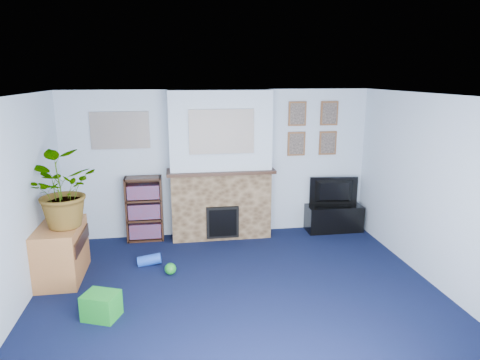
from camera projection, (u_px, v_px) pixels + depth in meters
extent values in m
cube|color=black|center=(240.00, 297.00, 5.18)|extent=(5.00, 4.50, 0.01)
cube|color=white|center=(240.00, 96.00, 4.61)|extent=(5.00, 4.50, 0.01)
cube|color=silver|center=(219.00, 163.00, 7.05)|extent=(5.00, 0.04, 2.40)
cube|color=silver|center=(295.00, 304.00, 2.73)|extent=(5.00, 0.04, 2.40)
cube|color=silver|center=(7.00, 213.00, 4.52)|extent=(0.04, 4.50, 2.40)
cube|color=silver|center=(440.00, 194.00, 5.27)|extent=(0.04, 4.50, 2.40)
cube|color=brown|center=(221.00, 205.00, 7.01)|extent=(1.60, 0.40, 1.10)
cube|color=brown|center=(220.00, 132.00, 6.73)|extent=(1.60, 0.40, 1.30)
cube|color=brown|center=(221.00, 171.00, 6.85)|extent=(1.72, 0.50, 0.05)
cube|color=brown|center=(223.00, 222.00, 6.87)|extent=(0.52, 0.08, 0.52)
cube|color=brown|center=(223.00, 223.00, 6.83)|extent=(0.44, 0.02, 0.44)
cube|color=gray|center=(222.00, 132.00, 6.51)|extent=(1.00, 0.03, 0.68)
cube|color=gray|center=(120.00, 130.00, 6.67)|extent=(0.90, 0.03, 0.58)
cube|color=brown|center=(297.00, 114.00, 7.03)|extent=(0.30, 0.03, 0.40)
cube|color=brown|center=(329.00, 113.00, 7.12)|extent=(0.30, 0.03, 0.40)
cube|color=brown|center=(296.00, 144.00, 7.15)|extent=(0.30, 0.03, 0.40)
cube|color=brown|center=(328.00, 143.00, 7.24)|extent=(0.30, 0.03, 0.40)
cube|color=black|center=(334.00, 218.00, 7.36)|extent=(0.95, 0.40, 0.45)
imported|color=black|center=(335.00, 192.00, 7.27)|extent=(0.84, 0.20, 0.48)
cube|color=black|center=(145.00, 206.00, 7.01)|extent=(0.58, 0.02, 1.05)
cube|color=black|center=(127.00, 210.00, 6.84)|extent=(0.03, 0.28, 1.05)
cube|color=black|center=(162.00, 208.00, 6.93)|extent=(0.03, 0.28, 1.05)
cube|color=black|center=(146.00, 238.00, 7.01)|extent=(0.56, 0.28, 0.03)
cube|color=black|center=(145.00, 219.00, 6.93)|extent=(0.56, 0.28, 0.03)
cube|color=black|center=(144.00, 200.00, 6.85)|extent=(0.56, 0.28, 0.03)
cube|color=black|center=(143.00, 178.00, 6.76)|extent=(0.56, 0.28, 0.03)
cube|color=black|center=(146.00, 230.00, 6.96)|extent=(0.50, 0.22, 0.24)
cube|color=black|center=(145.00, 210.00, 6.88)|extent=(0.50, 0.22, 0.24)
cube|color=black|center=(143.00, 191.00, 6.80)|extent=(0.50, 0.22, 0.22)
cube|color=#B16D39|center=(62.00, 253.00, 5.62)|extent=(0.52, 0.93, 0.73)
imported|color=#26661E|center=(58.00, 191.00, 5.37)|extent=(1.08, 1.02, 0.95)
cube|color=gold|center=(216.00, 166.00, 6.80)|extent=(0.11, 0.07, 0.15)
cylinder|color=#B2BFC6|center=(235.00, 164.00, 6.84)|extent=(0.05, 0.05, 0.17)
sphere|color=gray|center=(183.00, 167.00, 6.72)|extent=(0.14, 0.14, 0.14)
cylinder|color=yellow|center=(260.00, 165.00, 6.90)|extent=(0.05, 0.05, 0.11)
cube|color=#198C26|center=(101.00, 306.00, 4.72)|extent=(0.45, 0.41, 0.29)
sphere|color=#198C26|center=(170.00, 268.00, 5.76)|extent=(0.16, 0.16, 0.16)
cube|color=yellow|center=(75.00, 265.00, 5.80)|extent=(0.20, 0.20, 0.20)
cylinder|color=blue|center=(150.00, 260.00, 6.06)|extent=(0.34, 0.15, 0.20)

